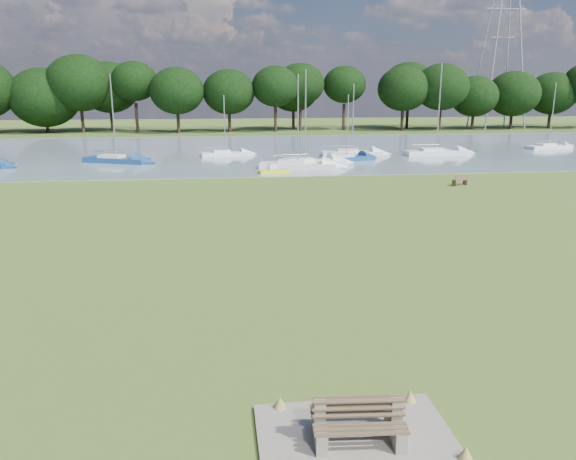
{
  "coord_description": "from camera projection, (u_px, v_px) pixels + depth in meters",
  "views": [
    {
      "loc": [
        -2.73,
        -24.16,
        7.37
      ],
      "look_at": [
        -0.01,
        -2.0,
        1.63
      ],
      "focal_mm": 35.0,
      "sensor_mm": 36.0,
      "label": 1
    }
  ],
  "objects": [
    {
      "name": "bench_pair",
      "position": [
        358.0,
        422.0,
        11.79
      ],
      "size": [
        2.02,
        1.29,
        1.05
      ],
      "rotation": [
        0.0,
        0.0,
        -0.07
      ],
      "color": "gray",
      "rests_on": "concrete_pad"
    },
    {
      "name": "sailboat_9",
      "position": [
        225.0,
        152.0,
        60.36
      ],
      "size": [
        5.36,
        2.25,
        6.41
      ],
      "rotation": [
        0.0,
        0.0,
        0.16
      ],
      "color": "white",
      "rests_on": "river"
    },
    {
      "name": "kayak",
      "position": [
        274.0,
        171.0,
        48.64
      ],
      "size": [
        2.82,
        1.31,
        0.28
      ],
      "primitive_type": "cube",
      "rotation": [
        0.0,
        0.0,
        0.25
      ],
      "color": "yellow",
      "rests_on": "river"
    },
    {
      "name": "sailboat_3",
      "position": [
        436.0,
        151.0,
        61.11
      ],
      "size": [
        6.98,
        2.21,
        9.76
      ],
      "rotation": [
        0.0,
        0.0,
        0.04
      ],
      "color": "white",
      "rests_on": "river"
    },
    {
      "name": "sailboat_6",
      "position": [
        351.0,
        152.0,
        60.69
      ],
      "size": [
        6.59,
        2.23,
        7.56
      ],
      "rotation": [
        0.0,
        0.0,
        -0.07
      ],
      "color": "white",
      "rests_on": "river"
    },
    {
      "name": "sailboat_7",
      "position": [
        304.0,
        161.0,
        52.59
      ],
      "size": [
        7.87,
        3.63,
        8.81
      ],
      "rotation": [
        0.0,
        0.0,
        0.21
      ],
      "color": "white",
      "rests_on": "river"
    },
    {
      "name": "ground",
      "position": [
        283.0,
        254.0,
        25.38
      ],
      "size": [
        220.0,
        220.0,
        0.0
      ],
      "primitive_type": "plane",
      "color": "olive"
    },
    {
      "name": "tree_line",
      "position": [
        242.0,
        88.0,
        89.13
      ],
      "size": [
        146.18,
        9.82,
        11.88
      ],
      "color": "black",
      "rests_on": "far_bank"
    },
    {
      "name": "sailboat_1",
      "position": [
        297.0,
        163.0,
        51.45
      ],
      "size": [
        7.22,
        3.39,
        8.39
      ],
      "rotation": [
        0.0,
        0.0,
        -0.22
      ],
      "color": "white",
      "rests_on": "river"
    },
    {
      "name": "riverbank_bench",
      "position": [
        461.0,
        180.0,
        42.7
      ],
      "size": [
        1.44,
        0.96,
        0.86
      ],
      "rotation": [
        0.0,
        0.0,
        0.43
      ],
      "color": "brown",
      "rests_on": "ground"
    },
    {
      "name": "pylon",
      "position": [
        506.0,
        6.0,
        92.99
      ],
      "size": [
        7.1,
        4.97,
        32.28
      ],
      "color": "#92959E",
      "rests_on": "far_bank"
    },
    {
      "name": "far_bank",
      "position": [
        235.0,
        131.0,
        94.6
      ],
      "size": [
        220.0,
        20.0,
        0.4
      ],
      "primitive_type": "cube",
      "color": "#4C6626",
      "rests_on": "ground"
    },
    {
      "name": "sailboat_4",
      "position": [
        116.0,
        158.0,
        55.19
      ],
      "size": [
        6.8,
        4.38,
        8.46
      ],
      "rotation": [
        0.0,
        0.0,
        -0.42
      ],
      "color": "navy",
      "rests_on": "river"
    },
    {
      "name": "concrete_pad",
      "position": [
        357.0,
        441.0,
        11.91
      ],
      "size": [
        4.2,
        3.2,
        0.1
      ],
      "primitive_type": "cube",
      "color": "gray",
      "rests_on": "ground"
    },
    {
      "name": "sailboat_0",
      "position": [
        346.0,
        157.0,
        56.29
      ],
      "size": [
        6.07,
        3.87,
        6.55
      ],
      "rotation": [
        0.0,
        0.0,
        0.41
      ],
      "color": "navy",
      "rests_on": "river"
    },
    {
      "name": "sailboat_8",
      "position": [
        549.0,
        145.0,
        67.4
      ],
      "size": [
        6.15,
        2.97,
        7.74
      ],
      "rotation": [
        0.0,
        0.0,
        0.23
      ],
      "color": "white",
      "rests_on": "river"
    },
    {
      "name": "river",
      "position": [
        242.0,
        151.0,
        65.76
      ],
      "size": [
        220.0,
        40.0,
        0.1
      ],
      "primitive_type": "cube",
      "color": "slate",
      "rests_on": "ground"
    }
  ]
}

